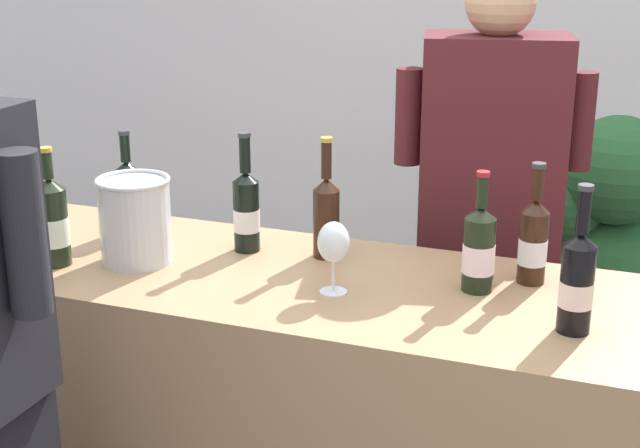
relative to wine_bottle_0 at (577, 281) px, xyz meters
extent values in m
cube|color=white|center=(-0.65, 2.69, 0.27)|extent=(8.00, 0.10, 2.80)
cylinder|color=black|center=(0.00, 0.00, -0.02)|extent=(0.07, 0.07, 0.20)
cone|color=black|center=(0.00, 0.00, 0.10)|extent=(0.07, 0.07, 0.03)
cylinder|color=black|center=(0.00, 0.00, 0.16)|extent=(0.03, 0.03, 0.10)
cylinder|color=#333338|center=(0.00, 0.00, 0.21)|extent=(0.03, 0.03, 0.01)
cylinder|color=beige|center=(0.00, 0.00, -0.03)|extent=(0.08, 0.08, 0.06)
cylinder|color=black|center=(-1.34, -0.05, -0.02)|extent=(0.08, 0.08, 0.21)
cone|color=black|center=(-1.34, -0.05, 0.10)|extent=(0.08, 0.08, 0.03)
cylinder|color=black|center=(-1.34, -0.05, 0.15)|extent=(0.03, 0.03, 0.07)
cylinder|color=#B79333|center=(-1.34, -0.05, 0.19)|extent=(0.03, 0.03, 0.01)
cylinder|color=silver|center=(-1.34, -0.05, -0.03)|extent=(0.08, 0.08, 0.08)
cylinder|color=black|center=(-0.68, 0.26, -0.03)|extent=(0.07, 0.07, 0.19)
cone|color=black|center=(-0.68, 0.26, 0.08)|extent=(0.07, 0.07, 0.03)
cylinder|color=black|center=(-0.68, 0.26, 0.15)|extent=(0.03, 0.03, 0.10)
cylinder|color=#B79333|center=(-0.68, 0.26, 0.21)|extent=(0.03, 0.03, 0.01)
cylinder|color=black|center=(-0.90, 0.23, -0.02)|extent=(0.07, 0.07, 0.20)
cone|color=black|center=(-0.90, 0.23, 0.09)|extent=(0.07, 0.07, 0.03)
cylinder|color=black|center=(-0.90, 0.23, 0.15)|extent=(0.03, 0.03, 0.10)
cylinder|color=#333338|center=(-0.90, 0.23, 0.21)|extent=(0.04, 0.04, 0.01)
cylinder|color=silver|center=(-0.90, 0.23, -0.03)|extent=(0.07, 0.07, 0.06)
cylinder|color=black|center=(-0.25, 0.16, -0.03)|extent=(0.08, 0.08, 0.19)
cone|color=black|center=(-0.25, 0.16, 0.08)|extent=(0.08, 0.08, 0.03)
cylinder|color=black|center=(-0.25, 0.16, 0.13)|extent=(0.03, 0.03, 0.08)
cylinder|color=maroon|center=(-0.25, 0.16, 0.18)|extent=(0.03, 0.03, 0.01)
cylinder|color=silver|center=(-0.25, 0.16, -0.04)|extent=(0.08, 0.08, 0.07)
cylinder|color=black|center=(-0.13, 0.26, -0.03)|extent=(0.07, 0.07, 0.19)
cone|color=black|center=(-0.13, 0.26, 0.08)|extent=(0.07, 0.07, 0.03)
cylinder|color=black|center=(-0.13, 0.26, 0.14)|extent=(0.03, 0.03, 0.08)
cylinder|color=#333338|center=(-0.13, 0.26, 0.19)|extent=(0.03, 0.03, 0.01)
cylinder|color=silver|center=(-0.13, 0.26, -0.04)|extent=(0.07, 0.07, 0.07)
cylinder|color=black|center=(-1.29, 0.24, -0.03)|extent=(0.08, 0.08, 0.18)
cone|color=black|center=(-1.29, 0.24, 0.08)|extent=(0.08, 0.08, 0.03)
cylinder|color=black|center=(-1.29, 0.24, 0.13)|extent=(0.03, 0.03, 0.08)
cylinder|color=#333338|center=(-1.29, 0.24, 0.18)|extent=(0.03, 0.03, 0.01)
cylinder|color=beige|center=(-1.29, 0.24, -0.04)|extent=(0.08, 0.08, 0.07)
cylinder|color=silver|center=(-0.58, 0.02, -0.12)|extent=(0.07, 0.07, 0.00)
cylinder|color=silver|center=(-0.58, 0.02, -0.08)|extent=(0.01, 0.01, 0.08)
ellipsoid|color=silver|center=(-0.58, 0.02, 0.01)|extent=(0.08, 0.08, 0.10)
ellipsoid|color=maroon|center=(-0.58, 0.02, -0.01)|extent=(0.06, 0.06, 0.04)
cylinder|color=silver|center=(-1.14, 0.04, -0.01)|extent=(0.19, 0.19, 0.22)
torus|color=silver|center=(-1.14, 0.04, 0.11)|extent=(0.20, 0.20, 0.01)
cube|color=black|center=(-0.33, 0.73, -0.67)|extent=(0.42, 0.32, 0.92)
cube|color=#47191E|center=(-0.33, 0.73, 0.12)|extent=(0.46, 0.33, 0.65)
sphere|color=tan|center=(-0.33, 0.73, 0.53)|extent=(0.20, 0.20, 0.20)
cylinder|color=#47191E|center=(-0.08, 0.78, 0.19)|extent=(0.08, 0.08, 0.29)
cylinder|color=#47191E|center=(-0.57, 0.67, 0.19)|extent=(0.08, 0.08, 0.29)
cylinder|color=black|center=(-0.97, -0.61, 0.19)|extent=(0.08, 0.08, 0.32)
cylinder|color=brown|center=(-0.08, 1.45, -0.99)|extent=(0.30, 0.30, 0.28)
sphere|color=#23562D|center=(0.01, 1.35, -0.09)|extent=(0.39, 0.39, 0.39)
sphere|color=#23562D|center=(0.01, 1.40, -0.48)|extent=(0.44, 0.44, 0.44)
sphere|color=#23562D|center=(-0.16, 1.36, -0.24)|extent=(0.29, 0.29, 0.29)
sphere|color=#23562D|center=(0.02, 1.54, -0.15)|extent=(0.37, 0.37, 0.37)
cylinder|color=#4C3823|center=(-0.08, 1.45, -0.55)|extent=(0.05, 0.05, 0.60)
camera|label=1|loc=(0.13, -1.96, 0.76)|focal=51.74mm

